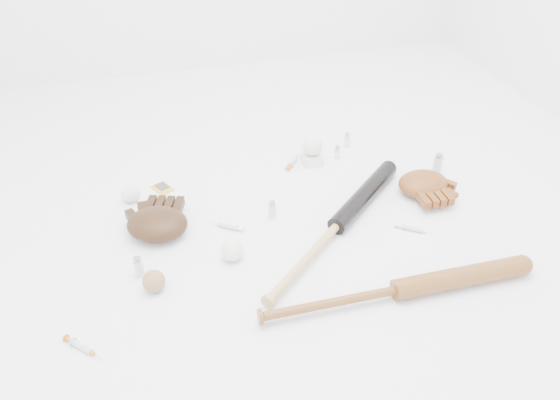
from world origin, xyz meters
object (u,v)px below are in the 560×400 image
object	(u,v)px
bat_wood	(397,290)
pedestal	(312,159)
bat_dark	(337,225)
glove_dark	(157,224)

from	to	relation	value
bat_wood	pedestal	world-z (taller)	bat_wood
bat_dark	pedestal	xyz separation A→B (m)	(0.06, 0.46, -0.01)
pedestal	glove_dark	bearing A→B (deg)	-156.24
bat_dark	bat_wood	distance (m)	0.35
bat_dark	bat_wood	world-z (taller)	same
bat_wood	glove_dark	world-z (taller)	glove_dark
bat_dark	glove_dark	distance (m)	0.63
bat_wood	glove_dark	bearing A→B (deg)	144.11
bat_dark	glove_dark	size ratio (longest dim) A/B	3.63
bat_wood	bat_dark	bearing A→B (deg)	102.26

